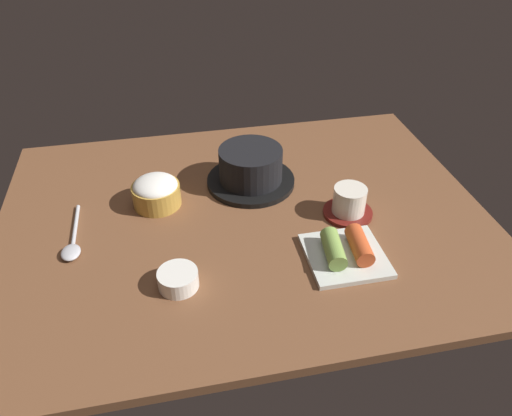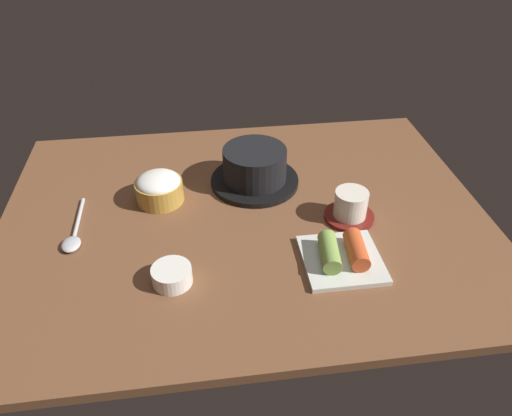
{
  "view_description": "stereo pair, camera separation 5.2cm",
  "coord_description": "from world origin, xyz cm",
  "px_view_note": "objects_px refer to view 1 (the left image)",
  "views": [
    {
      "loc": [
        -13.55,
        -78.58,
        63.85
      ],
      "look_at": [
        2.0,
        -2.0,
        5.0
      ],
      "focal_mm": 34.16,
      "sensor_mm": 36.0,
      "label": 1
    },
    {
      "loc": [
        -8.44,
        -79.44,
        63.85
      ],
      "look_at": [
        2.0,
        -2.0,
        5.0
      ],
      "focal_mm": 34.16,
      "sensor_mm": 36.0,
      "label": 2
    }
  ],
  "objects_px": {
    "rice_bowl": "(156,191)",
    "side_bowl_near": "(178,279)",
    "spoon": "(72,245)",
    "stone_pot": "(251,168)",
    "tea_cup_with_saucer": "(349,203)",
    "kimchi_plate": "(346,251)"
  },
  "relations": [
    {
      "from": "rice_bowl",
      "to": "side_bowl_near",
      "type": "xyz_separation_m",
      "value": [
        0.03,
        -0.25,
        -0.02
      ]
    },
    {
      "from": "rice_bowl",
      "to": "spoon",
      "type": "distance_m",
      "value": 0.2
    },
    {
      "from": "stone_pot",
      "to": "tea_cup_with_saucer",
      "type": "relative_size",
      "value": 1.93
    },
    {
      "from": "kimchi_plate",
      "to": "stone_pot",
      "type": "bearing_deg",
      "value": 114.07
    },
    {
      "from": "tea_cup_with_saucer",
      "to": "side_bowl_near",
      "type": "distance_m",
      "value": 0.38
    },
    {
      "from": "kimchi_plate",
      "to": "spoon",
      "type": "distance_m",
      "value": 0.52
    },
    {
      "from": "tea_cup_with_saucer",
      "to": "stone_pot",
      "type": "bearing_deg",
      "value": 138.85
    },
    {
      "from": "stone_pot",
      "to": "tea_cup_with_saucer",
      "type": "bearing_deg",
      "value": -41.15
    },
    {
      "from": "stone_pot",
      "to": "kimchi_plate",
      "type": "relative_size",
      "value": 1.38
    },
    {
      "from": "stone_pot",
      "to": "rice_bowl",
      "type": "distance_m",
      "value": 0.21
    },
    {
      "from": "tea_cup_with_saucer",
      "to": "kimchi_plate",
      "type": "bearing_deg",
      "value": -112.0
    },
    {
      "from": "rice_bowl",
      "to": "spoon",
      "type": "relative_size",
      "value": 0.58
    },
    {
      "from": "stone_pot",
      "to": "rice_bowl",
      "type": "xyz_separation_m",
      "value": [
        -0.21,
        -0.04,
        -0.01
      ]
    },
    {
      "from": "rice_bowl",
      "to": "kimchi_plate",
      "type": "bearing_deg",
      "value": -35.64
    },
    {
      "from": "stone_pot",
      "to": "side_bowl_near",
      "type": "xyz_separation_m",
      "value": [
        -0.18,
        -0.29,
        -0.02
      ]
    },
    {
      "from": "kimchi_plate",
      "to": "spoon",
      "type": "height_order",
      "value": "kimchi_plate"
    },
    {
      "from": "stone_pot",
      "to": "kimchi_plate",
      "type": "xyz_separation_m",
      "value": [
        0.12,
        -0.28,
        -0.02
      ]
    },
    {
      "from": "tea_cup_with_saucer",
      "to": "side_bowl_near",
      "type": "relative_size",
      "value": 1.45
    },
    {
      "from": "kimchi_plate",
      "to": "side_bowl_near",
      "type": "bearing_deg",
      "value": -178.08
    },
    {
      "from": "rice_bowl",
      "to": "tea_cup_with_saucer",
      "type": "relative_size",
      "value": 0.99
    },
    {
      "from": "spoon",
      "to": "tea_cup_with_saucer",
      "type": "bearing_deg",
      "value": -0.65
    },
    {
      "from": "spoon",
      "to": "kimchi_plate",
      "type": "bearing_deg",
      "value": -14.78
    }
  ]
}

